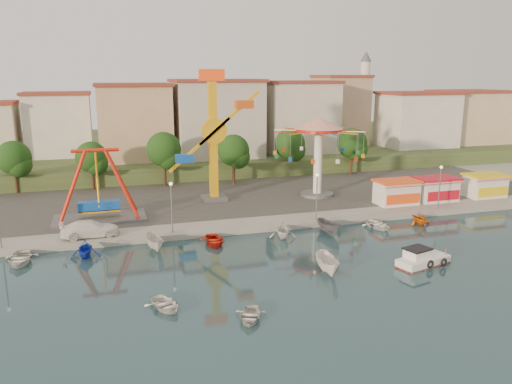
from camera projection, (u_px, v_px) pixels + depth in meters
name	position (u px, v px, depth m)	size (l,w,h in m)	color
ground	(290.00, 276.00, 41.55)	(200.00, 200.00, 0.00)	#142C38
quay_deck	(180.00, 158.00, 99.24)	(200.00, 100.00, 0.60)	#9E998E
asphalt_pad	(214.00, 191.00, 69.36)	(90.00, 28.00, 0.01)	#4C4944
hill_terrace	(176.00, 149.00, 103.62)	(200.00, 60.00, 3.00)	#384C26
pirate_ship_ride	(98.00, 186.00, 54.99)	(10.00, 5.00, 8.00)	#59595E
kamikaze_tower	(217.00, 140.00, 62.75)	(7.89, 3.10, 16.50)	#59595E
wave_swinger	(319.00, 139.00, 65.14)	(11.60, 11.60, 10.40)	#59595E
booth_left	(396.00, 192.00, 62.20)	(5.40, 3.78, 3.08)	white
booth_mid	(436.00, 189.00, 63.86)	(5.40, 3.78, 3.08)	white
booth_right	(485.00, 185.00, 66.00)	(5.40, 3.78, 3.08)	white
lamp_post_1	(172.00, 209.00, 50.69)	(0.14, 0.14, 5.00)	#59595E
lamp_post_2	(317.00, 198.00, 55.23)	(0.14, 0.14, 5.00)	#59595E
lamp_post_3	(439.00, 189.00, 59.77)	(0.14, 0.14, 5.00)	#59595E
tree_0	(14.00, 158.00, 67.37)	(4.60, 4.60, 7.19)	#382314
tree_1	(91.00, 157.00, 69.59)	(4.35, 4.35, 6.80)	#382314
tree_2	(164.00, 150.00, 71.86)	(5.02, 5.02, 7.85)	#382314
tree_3	(233.00, 150.00, 73.43)	(4.68, 4.68, 7.32)	#382314
tree_4	(290.00, 144.00, 79.01)	(4.86, 4.86, 7.60)	#382314
tree_5	(352.00, 143.00, 80.17)	(4.83, 4.83, 7.54)	#382314
building_1	(58.00, 132.00, 81.70)	(12.33, 9.01, 8.63)	silver
building_2	(139.00, 122.00, 85.67)	(11.95, 9.28, 11.23)	tan
building_3	(222.00, 127.00, 86.87)	(12.59, 10.50, 9.20)	beige
building_4	(287.00, 123.00, 93.86)	(10.75, 9.23, 9.24)	beige
building_5	(356.00, 117.00, 95.67)	(12.77, 10.96, 11.21)	tan
building_6	(414.00, 113.00, 97.43)	(8.23, 8.98, 12.36)	silver
building_7	(448.00, 119.00, 105.80)	(11.59, 10.93, 8.76)	beige
minaret	(364.00, 95.00, 99.22)	(2.80, 2.80, 18.00)	silver
cabin_motorboat	(422.00, 260.00, 43.83)	(5.35, 3.14, 1.77)	white
rowboat_a	(165.00, 304.00, 35.69)	(2.30, 3.22, 0.67)	white
rowboat_b	(250.00, 316.00, 34.06)	(2.14, 2.99, 0.62)	silver
skiff	(328.00, 264.00, 42.01)	(1.56, 4.14, 1.60)	white
van	(90.00, 229.00, 49.73)	(2.29, 5.63, 1.63)	white
moored_boat_0	(20.00, 259.00, 44.34)	(2.87, 4.03, 0.83)	silver
moored_boat_1	(85.00, 248.00, 45.83)	(2.67, 3.09, 1.63)	#152EB8
moored_boat_2	(155.00, 243.00, 47.64)	(1.44, 3.82, 1.48)	silver
moored_boat_3	(214.00, 240.00, 49.35)	(2.68, 3.75, 0.78)	red
moored_boat_4	(282.00, 230.00, 51.30)	(2.72, 3.15, 1.66)	silver
moored_boat_5	(329.00, 227.00, 52.81)	(1.37, 3.63, 1.40)	#5D5C62
moored_boat_6	(378.00, 225.00, 54.58)	(2.58, 3.62, 0.75)	white
moored_boat_7	(420.00, 218.00, 55.98)	(2.36, 2.73, 1.44)	orange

